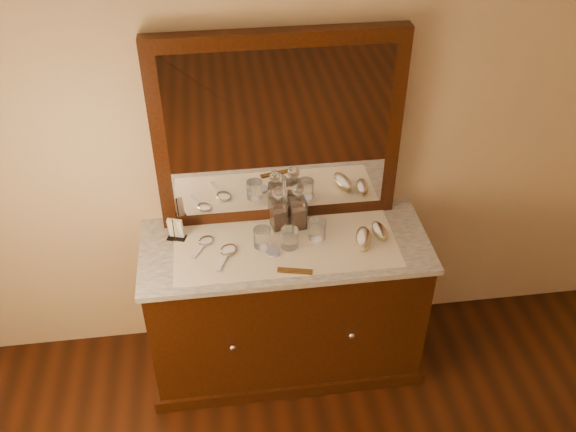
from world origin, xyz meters
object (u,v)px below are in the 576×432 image
Objects in this scene: decanter_right at (298,210)px; pin_dish at (273,252)px; comb at (295,271)px; hand_mirror_inner at (227,252)px; napkin_rack at (176,229)px; brush_near at (363,239)px; dresser_cabinet at (286,306)px; hand_mirror_outer at (205,243)px; mirror_frame at (279,131)px; decanter_left at (279,212)px; brush_far at (380,231)px.

pin_dish is at bearing -127.59° from decanter_right.
hand_mirror_inner is at bearing 164.25° from comb.
brush_near is (0.92, -0.16, -0.03)m from napkin_rack.
dresser_cabinet is 0.46m from pin_dish.
napkin_rack reaches higher than hand_mirror_outer.
pin_dish is 0.35m from hand_mirror_outer.
hand_mirror_outer is (-0.78, 0.10, -0.02)m from brush_near.
napkin_rack is 0.75× the size of brush_near.
decanter_left is (-0.02, -0.11, -0.40)m from mirror_frame.
decanter_left is 1.19× the size of hand_mirror_inner.
decanter_left is (-0.03, 0.35, 0.09)m from comb.
comb is 0.89× the size of brush_near.
mirror_frame is at bearing 77.46° from pin_dish.
comb is at bearing -30.78° from napkin_rack.
brush_near is (0.38, -0.05, 0.47)m from dresser_cabinet.
brush_far is 0.77m from hand_mirror_inner.
decanter_right reaches higher than napkin_rack.
dresser_cabinet is at bearing -12.31° from napkin_rack.
decanter_right reaches higher than brush_far.
comb is at bearing -155.76° from brush_near.
brush_far is at bearing 38.77° from comb.
hand_mirror_outer is (-0.88, 0.04, -0.01)m from brush_far.
dresser_cabinet is 5.35× the size of decanter_right.
napkin_rack is at bearing 147.13° from hand_mirror_inner.
napkin_rack is at bearing 158.45° from pin_dish.
hand_mirror_inner is at bearing -171.93° from dresser_cabinet.
decanter_left is 1.32× the size of brush_near.
mirror_frame is at bearing 44.60° from hand_mirror_inner.
dresser_cabinet is at bearing -179.07° from brush_far.
pin_dish is at bearing -21.55° from napkin_rack.
dresser_cabinet is at bearing 172.85° from brush_near.
hand_mirror_outer is at bearing 177.42° from brush_far.
decanter_left reaches higher than brush_far.
napkin_rack is (-0.53, 0.12, 0.50)m from dresser_cabinet.
hand_mirror_inner is at bearing 173.31° from pin_dish.
brush_near reaches higher than dresser_cabinet.
decanter_right is 0.36m from brush_near.
brush_near is (0.38, -0.29, -0.47)m from mirror_frame.
hand_mirror_outer reaches higher than pin_dish.
comb is 0.40m from brush_near.
decanter_left is at bearing 32.71° from hand_mirror_inner.
brush_near is at bearing -37.41° from mirror_frame.
pin_dish is 0.22m from hand_mirror_inner.
decanter_left is (-0.02, 0.13, 0.54)m from dresser_cabinet.
hand_mirror_inner is at bearing -176.37° from brush_far.
brush_far is at bearing -16.72° from decanter_right.
decanter_right is at bearing 1.07° from napkin_rack.
brush_far reaches higher than pin_dish.
decanter_left is 1.62× the size of brush_far.
hand_mirror_outer is at bearing -170.45° from decanter_right.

